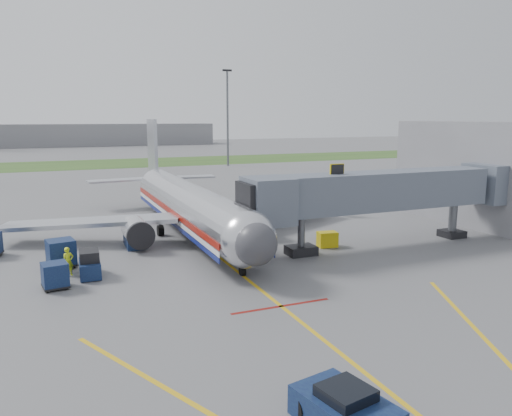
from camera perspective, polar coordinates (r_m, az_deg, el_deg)
name	(u,v)px	position (r m, az deg, el deg)	size (l,w,h in m)	color
ground	(254,284)	(31.86, -0.26, -8.74)	(400.00, 400.00, 0.00)	#565659
grass_strip	(102,164)	(118.83, -17.18, 4.84)	(300.00, 25.00, 0.01)	#2D4C1E
apron_markings	(311,330)	(25.65, 6.27, -13.66)	(21.52, 50.00, 0.01)	gold
airliner	(189,205)	(45.25, -7.67, 0.36)	(32.10, 35.67, 10.25)	silver
jet_bridge	(377,192)	(41.31, 13.70, 1.77)	(25.30, 4.00, 6.90)	slate
terminal	(486,171)	(56.42, 24.84, 3.88)	(10.00, 16.00, 10.00)	slate
light_mast_right	(228,116)	(109.11, -3.27, 10.50)	(2.00, 0.44, 20.40)	#595B60
distant_terminal	(49,135)	(197.93, -22.53, 7.69)	(120.00, 14.00, 8.00)	slate
pushback_tug	(345,411)	(18.46, 10.16, -21.85)	(2.84, 3.92, 1.48)	#0D153C
baggage_tug	(90,265)	(34.92, -18.47, -6.21)	(1.42, 2.59, 1.78)	#0D153C
baggage_cart_a	(55,276)	(33.30, -21.99, -7.17)	(1.71, 1.71, 1.62)	#0D153C
baggage_cart_c	(61,253)	(37.69, -21.39, -4.84)	(2.12, 2.12, 1.97)	#0D153C
belt_loader	(133,241)	(42.12, -13.86, -3.63)	(1.35, 3.88, 1.88)	#0D153C
ground_power_cart	(327,239)	(41.08, 8.16, -3.58)	(1.67, 1.23, 1.24)	gold
ramp_worker	(68,262)	(35.55, -20.67, -5.75)	(0.71, 0.46, 1.94)	#C8DD1A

